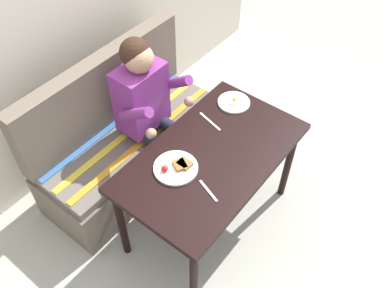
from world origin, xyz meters
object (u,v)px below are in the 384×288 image
at_px(table, 211,163).
at_px(plate_eggs, 234,102).
at_px(plate_breakfast, 177,167).
at_px(fork, 208,191).
at_px(couch, 127,141).
at_px(person, 149,104).
at_px(knife, 210,121).

relative_size(table, plate_eggs, 5.53).
bearing_deg(plate_breakfast, fork, -93.26).
bearing_deg(plate_breakfast, couch, 72.28).
distance_m(table, plate_eggs, 0.49).
relative_size(person, fork, 7.13).
bearing_deg(fork, plate_breakfast, 105.97).
height_order(table, person, person).
height_order(person, fork, person).
bearing_deg(knife, table, -127.53).
height_order(table, couch, couch).
bearing_deg(fork, couch, 95.18).
relative_size(couch, knife, 7.20).
relative_size(couch, plate_eggs, 6.63).
xyz_separation_m(couch, fork, (-0.23, -0.91, 0.40)).
bearing_deg(plate_eggs, knife, 175.13).
xyz_separation_m(couch, person, (0.09, -0.17, 0.41)).
xyz_separation_m(fork, knife, (0.45, 0.32, 0.00)).
height_order(table, plate_eggs, plate_eggs).
distance_m(couch, person, 0.46).
bearing_deg(table, person, 81.00).
bearing_deg(knife, plate_breakfast, -155.72).
xyz_separation_m(table, fork, (-0.23, -0.15, 0.08)).
distance_m(person, knife, 0.43).
height_order(couch, person, person).
relative_size(person, plate_breakfast, 4.63).
bearing_deg(table, plate_breakfast, 156.32).
distance_m(fork, knife, 0.55).
bearing_deg(plate_eggs, couch, 126.84).
xyz_separation_m(couch, plate_eggs, (0.46, -0.61, 0.41)).
xyz_separation_m(plate_breakfast, plate_eggs, (0.67, 0.06, -0.00)).
height_order(couch, plate_eggs, couch).
bearing_deg(plate_eggs, fork, -156.39).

